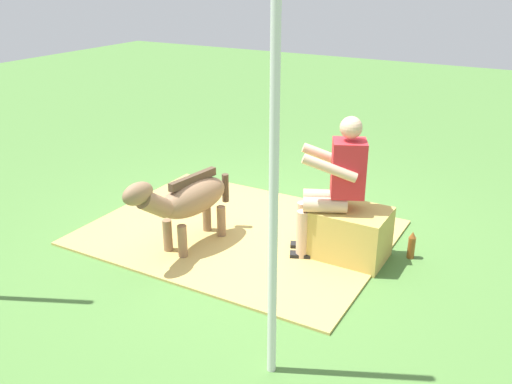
% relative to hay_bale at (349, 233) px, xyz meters
% --- Properties ---
extents(ground_plane, '(24.00, 24.00, 0.00)m').
position_rel_hay_bale_xyz_m(ground_plane, '(0.94, 0.00, -0.25)').
color(ground_plane, '#4C7A38').
extents(hay_patch, '(3.00, 2.29, 0.02)m').
position_rel_hay_bale_xyz_m(hay_patch, '(1.18, 0.09, -0.24)').
color(hay_patch, tan).
rests_on(hay_patch, ground).
extents(hay_bale, '(0.71, 0.53, 0.50)m').
position_rel_hay_bale_xyz_m(hay_bale, '(0.00, 0.00, 0.00)').
color(hay_bale, tan).
rests_on(hay_bale, ground).
extents(person_seated, '(0.72, 0.58, 1.38)m').
position_rel_hay_bale_xyz_m(person_seated, '(0.16, 0.05, 0.52)').
color(person_seated, '#D8AD8C').
rests_on(person_seated, ground).
extents(pony_standing, '(0.44, 1.34, 0.87)m').
position_rel_hay_bale_xyz_m(pony_standing, '(1.43, 0.61, 0.27)').
color(pony_standing, '#8C6B4C').
rests_on(pony_standing, ground).
extents(soda_bottle, '(0.07, 0.07, 0.28)m').
position_rel_hay_bale_xyz_m(soda_bottle, '(-0.53, -0.28, -0.11)').
color(soda_bottle, brown).
rests_on(soda_bottle, ground).
extents(tent_pole_left, '(0.06, 0.06, 2.55)m').
position_rel_hay_bale_xyz_m(tent_pole_left, '(-0.12, 1.79, 1.03)').
color(tent_pole_left, silver).
rests_on(tent_pole_left, ground).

